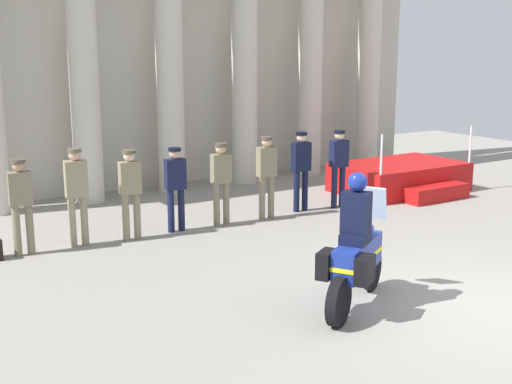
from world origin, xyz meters
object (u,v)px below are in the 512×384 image
Objects in this scene: officer_in_row_4 at (221,177)px; officer_in_row_6 at (301,165)px; officer_in_row_2 at (130,187)px; motorcycle_with_rider at (356,252)px; reviewing_stand at (401,178)px; officer_in_row_0 at (21,199)px; officer_in_row_3 at (175,183)px; officer_in_row_7 at (339,162)px; officer_in_row_1 at (77,189)px; officer_in_row_5 at (267,171)px.

officer_in_row_6 is (2.00, 0.07, 0.04)m from officer_in_row_4.
officer_in_row_2 is 0.88× the size of motorcycle_with_rider.
officer_in_row_0 is at bearing -178.30° from reviewing_stand.
officer_in_row_3 is 2.97m from officer_in_row_6.
officer_in_row_7 is at bearing -174.85° from officer_in_row_3.
reviewing_stand is 7.19m from officer_in_row_2.
officer_in_row_1 is at bearing -178.20° from reviewing_stand.
officer_in_row_4 is (3.82, -0.09, -0.01)m from officer_in_row_0.
officer_in_row_4 is 0.96× the size of officer_in_row_5.
officer_in_row_7 is at bearing -169.29° from reviewing_stand.
officer_in_row_6 is at bearing -172.38° from officer_in_row_3.
officer_in_row_2 is 4.93m from motorcycle_with_rider.
officer_in_row_7 is at bearing -174.61° from officer_in_row_4.
officer_in_row_6 is (2.97, 0.03, 0.05)m from officer_in_row_3.
motorcycle_with_rider reaches higher than officer_in_row_5.
officer_in_row_5 is (3.89, -0.17, -0.03)m from officer_in_row_1.
reviewing_stand is 1.78× the size of officer_in_row_6.
officer_in_row_1 reaches higher than officer_in_row_2.
motorcycle_with_rider is (-3.52, -4.68, -0.21)m from officer_in_row_7.
motorcycle_with_rider reaches higher than officer_in_row_3.
officer_in_row_6 is (4.86, -0.03, -0.03)m from officer_in_row_1.
reviewing_stand is 7.80m from motorcycle_with_rider.
officer_in_row_0 is at bearing 92.32° from motorcycle_with_rider.
officer_in_row_1 is (0.96, 0.01, 0.06)m from officer_in_row_0.
officer_in_row_1 is 1.03× the size of officer_in_row_5.
officer_in_row_3 is 0.95× the size of officer_in_row_6.
officer_in_row_0 is 4.85m from officer_in_row_5.
motorcycle_with_rider is at bearing 130.52° from officer_in_row_0.
officer_in_row_5 is 1.00× the size of officer_in_row_6.
officer_in_row_2 is 1.90m from officer_in_row_4.
officer_in_row_0 is 1.92m from officer_in_row_2.
officer_in_row_0 is 6.72m from officer_in_row_7.
officer_in_row_1 is 0.93× the size of motorcycle_with_rider.
officer_in_row_1 is 1.89m from officer_in_row_3.
officer_in_row_1 is 3.89m from officer_in_row_5.
officer_in_row_3 is 0.97m from officer_in_row_4.
officer_in_row_6 is 0.92m from officer_in_row_7.
officer_in_row_7 is at bearing -173.84° from officer_in_row_2.
officer_in_row_0 is at bearing 6.95° from officer_in_row_6.
officer_in_row_0 is 0.97× the size of officer_in_row_7.
officer_in_row_0 reaches higher than officer_in_row_4.
officer_in_row_5 is (2.93, -0.06, 0.02)m from officer_in_row_2.
officer_in_row_2 reaches higher than officer_in_row_3.
reviewing_stand is 1.79× the size of officer_in_row_7.
motorcycle_with_rider is at bearing 89.72° from officer_in_row_4.
officer_in_row_4 reaches higher than reviewing_stand.
officer_in_row_5 reaches higher than reviewing_stand.
motorcycle_with_rider is (3.20, -4.85, -0.19)m from officer_in_row_0.
officer_in_row_7 reaches higher than officer_in_row_2.
reviewing_stand is at bearing -171.19° from officer_in_row_0.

